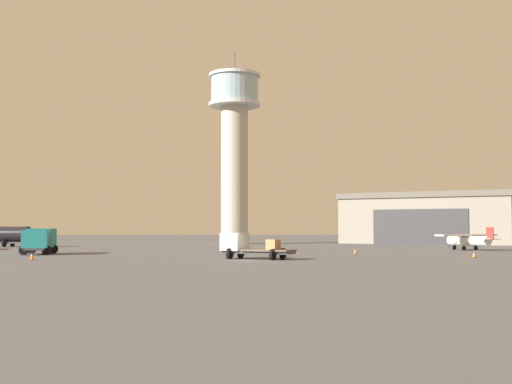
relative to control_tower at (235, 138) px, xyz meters
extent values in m
plane|color=#545456|center=(0.37, -56.31, -18.72)|extent=(400.00, 400.00, 0.00)
cylinder|color=#B2AD9E|center=(0.00, 0.00, -6.53)|extent=(4.75, 4.75, 24.38)
cylinder|color=silver|center=(0.00, 0.00, 5.96)|extent=(9.13, 9.13, 0.60)
cylinder|color=#99B7C6|center=(0.00, 0.00, 8.59)|extent=(8.40, 8.40, 4.66)
cylinder|color=silver|center=(0.00, 0.00, 11.17)|extent=(9.13, 9.13, 0.50)
cylinder|color=#38383D|center=(0.00, 0.00, 13.42)|extent=(0.16, 0.16, 4.00)
cube|color=gray|center=(36.80, 3.63, -14.70)|extent=(35.89, 32.89, 8.03)
cube|color=#625C52|center=(36.80, 3.63, -10.18)|extent=(36.71, 33.71, 1.00)
cube|color=#38383A|center=(31.44, -5.20, -15.70)|extent=(13.95, 8.56, 6.03)
cylinder|color=white|center=(28.95, -33.51, -17.52)|extent=(3.92, 6.01, 1.22)
cone|color=#38383D|center=(27.42, -30.58, -17.52)|extent=(1.17, 1.18, 0.85)
cube|color=#38383D|center=(27.42, -30.58, -17.52)|extent=(0.11, 0.10, 1.87)
cube|color=white|center=(28.81, -33.25, -16.81)|extent=(9.40, 5.86, 0.20)
cylinder|color=red|center=(30.21, -32.52, -17.21)|extent=(0.89, 0.52, 1.33)
cylinder|color=red|center=(27.42, -33.98, -17.21)|extent=(0.89, 0.52, 1.33)
cube|color=#99B7C6|center=(28.40, -32.47, -17.18)|extent=(1.37, 1.41, 0.69)
cone|color=white|center=(30.48, -36.44, -17.42)|extent=(1.45, 1.64, 0.91)
cube|color=red|center=(30.48, -36.44, -16.63)|extent=(0.61, 1.01, 1.67)
cube|color=white|center=(30.48, -36.44, -17.27)|extent=(3.03, 2.15, 0.10)
cylinder|color=black|center=(27.86, -31.42, -18.42)|extent=(0.60, 0.42, 0.59)
cylinder|color=black|center=(30.00, -33.19, -18.42)|extent=(0.60, 0.42, 0.59)
cylinder|color=black|center=(28.08, -34.19, -18.42)|extent=(0.60, 0.42, 0.59)
cube|color=#38383D|center=(-21.90, -43.07, -18.10)|extent=(2.44, 5.84, 0.24)
cube|color=teal|center=(-21.77, -45.13, -17.05)|extent=(2.68, 1.77, 1.85)
cube|color=#99B7C6|center=(-21.72, -45.86, -16.68)|extent=(2.19, 0.22, 0.93)
cube|color=teal|center=(-21.96, -42.12, -16.96)|extent=(2.82, 3.98, 2.03)
cylinder|color=black|center=(-20.61, -44.99, -18.22)|extent=(1.02, 0.34, 1.00)
cylinder|color=black|center=(-22.93, -45.15, -18.22)|extent=(1.02, 0.34, 1.00)
cylinder|color=black|center=(-20.86, -41.28, -18.22)|extent=(1.02, 0.34, 1.00)
cylinder|color=black|center=(-23.17, -41.44, -18.22)|extent=(1.02, 0.34, 1.00)
cube|color=#38383D|center=(-32.35, -14.96, -18.10)|extent=(7.17, 3.70, 0.24)
cube|color=black|center=(-29.96, -15.62, -17.11)|extent=(2.50, 2.86, 1.73)
cube|color=#99B7C6|center=(-29.08, -15.86, -16.76)|extent=(0.62, 2.02, 0.87)
cylinder|color=black|center=(-33.43, -14.67, -16.83)|extent=(5.11, 3.45, 2.30)
cylinder|color=black|center=(-29.74, -14.54, -18.22)|extent=(0.53, 1.04, 1.00)
cylinder|color=black|center=(-30.31, -16.66, -18.22)|extent=(0.53, 1.04, 1.00)
cylinder|color=black|center=(-34.06, -13.36, -18.22)|extent=(0.53, 1.04, 1.00)
cylinder|color=black|center=(-34.64, -15.48, -18.22)|extent=(0.53, 1.04, 1.00)
cube|color=#38383D|center=(1.00, -55.01, -18.10)|extent=(6.76, 5.00, 0.24)
cube|color=#B7BABF|center=(-1.09, -53.81, -17.15)|extent=(2.82, 3.00, 1.65)
cube|color=#99B7C6|center=(-1.85, -53.37, -16.82)|extent=(1.08, 1.79, 0.82)
cube|color=brown|center=(1.94, -55.56, -17.90)|extent=(5.11, 4.33, 0.16)
cube|color=#997547|center=(2.34, -55.78, -17.37)|extent=(1.40, 1.40, 0.90)
cylinder|color=black|center=(-1.57, -54.77, -18.22)|extent=(0.74, 1.00, 1.00)
cylinder|color=black|center=(-0.49, -52.91, -18.22)|extent=(0.74, 1.00, 1.00)
cylinder|color=black|center=(2.21, -56.95, -18.22)|extent=(0.74, 1.00, 1.00)
cylinder|color=black|center=(3.28, -55.09, -18.22)|extent=(0.74, 1.00, 1.00)
cube|color=black|center=(21.71, -53.52, -18.70)|extent=(0.36, 0.36, 0.04)
cone|color=orange|center=(21.71, -53.52, -18.41)|extent=(0.30, 0.30, 0.52)
cylinder|color=white|center=(21.71, -53.52, -18.39)|extent=(0.21, 0.21, 0.08)
cube|color=black|center=(-19.10, -55.67, -18.70)|extent=(0.36, 0.36, 0.04)
cone|color=orange|center=(-19.10, -55.67, -18.35)|extent=(0.30, 0.30, 0.65)
cylinder|color=white|center=(-19.10, -55.67, -18.32)|extent=(0.21, 0.21, 0.08)
cube|color=black|center=(11.92, -45.55, -18.70)|extent=(0.36, 0.36, 0.04)
cone|color=orange|center=(11.92, -45.55, -18.36)|extent=(0.30, 0.30, 0.62)
cylinder|color=white|center=(11.92, -45.55, -18.33)|extent=(0.21, 0.21, 0.08)
camera|label=1|loc=(-2.38, -114.42, -15.83)|focal=45.67mm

